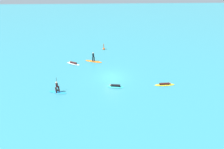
{
  "coord_description": "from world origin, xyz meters",
  "views": [
    {
      "loc": [
        -1.03,
        -28.97,
        16.87
      ],
      "look_at": [
        0.0,
        0.0,
        0.5
      ],
      "focal_mm": 33.67,
      "sensor_mm": 36.0,
      "label": 1
    }
  ],
  "objects_px": {
    "surfer_on_white_board": "(73,63)",
    "surfer_on_teal_board": "(115,86)",
    "surfer_on_orange_board": "(93,60)",
    "marker_buoy": "(104,49)",
    "surfer_on_blue_board": "(57,89)",
    "surfer_on_yellow_board": "(165,84)"
  },
  "relations": [
    {
      "from": "surfer_on_white_board",
      "to": "surfer_on_teal_board",
      "type": "bearing_deg",
      "value": 160.39
    },
    {
      "from": "surfer_on_white_board",
      "to": "surfer_on_orange_board",
      "type": "distance_m",
      "value": 3.7
    },
    {
      "from": "surfer_on_teal_board",
      "to": "marker_buoy",
      "type": "relative_size",
      "value": 1.84
    },
    {
      "from": "surfer_on_teal_board",
      "to": "surfer_on_blue_board",
      "type": "xyz_separation_m",
      "value": [
        -8.23,
        -1.13,
        0.34
      ]
    },
    {
      "from": "surfer_on_orange_board",
      "to": "marker_buoy",
      "type": "relative_size",
      "value": 2.41
    },
    {
      "from": "surfer_on_blue_board",
      "to": "surfer_on_yellow_board",
      "type": "bearing_deg",
      "value": -159.94
    },
    {
      "from": "surfer_on_teal_board",
      "to": "marker_buoy",
      "type": "distance_m",
      "value": 14.53
    },
    {
      "from": "surfer_on_orange_board",
      "to": "marker_buoy",
      "type": "distance_m",
      "value": 6.0
    },
    {
      "from": "surfer_on_white_board",
      "to": "surfer_on_blue_board",
      "type": "distance_m",
      "value": 9.08
    },
    {
      "from": "surfer_on_white_board",
      "to": "surfer_on_blue_board",
      "type": "xyz_separation_m",
      "value": [
        -1.06,
        -9.01,
        0.34
      ]
    },
    {
      "from": "surfer_on_white_board",
      "to": "marker_buoy",
      "type": "bearing_deg",
      "value": -101.83
    },
    {
      "from": "surfer_on_blue_board",
      "to": "surfer_on_orange_board",
      "type": "bearing_deg",
      "value": -100.32
    },
    {
      "from": "surfer_on_blue_board",
      "to": "surfer_on_orange_board",
      "type": "xyz_separation_m",
      "value": [
        4.65,
        9.87,
        -0.08
      ]
    },
    {
      "from": "surfer_on_teal_board",
      "to": "marker_buoy",
      "type": "xyz_separation_m",
      "value": [
        -1.69,
        14.43,
        0.04
      ]
    },
    {
      "from": "surfer_on_teal_board",
      "to": "surfer_on_blue_board",
      "type": "distance_m",
      "value": 8.31
    },
    {
      "from": "surfer_on_teal_board",
      "to": "surfer_on_orange_board",
      "type": "relative_size",
      "value": 0.76
    },
    {
      "from": "surfer_on_teal_board",
      "to": "surfer_on_orange_board",
      "type": "bearing_deg",
      "value": -60.32
    },
    {
      "from": "surfer_on_blue_board",
      "to": "surfer_on_yellow_board",
      "type": "xyz_separation_m",
      "value": [
        15.66,
        1.42,
        -0.36
      ]
    },
    {
      "from": "surfer_on_white_board",
      "to": "surfer_on_orange_board",
      "type": "height_order",
      "value": "surfer_on_orange_board"
    },
    {
      "from": "surfer_on_orange_board",
      "to": "surfer_on_teal_board",
      "type": "bearing_deg",
      "value": -48.57
    },
    {
      "from": "surfer_on_blue_board",
      "to": "surfer_on_yellow_board",
      "type": "relative_size",
      "value": 0.88
    },
    {
      "from": "surfer_on_teal_board",
      "to": "surfer_on_white_board",
      "type": "bearing_deg",
      "value": -40.34
    }
  ]
}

